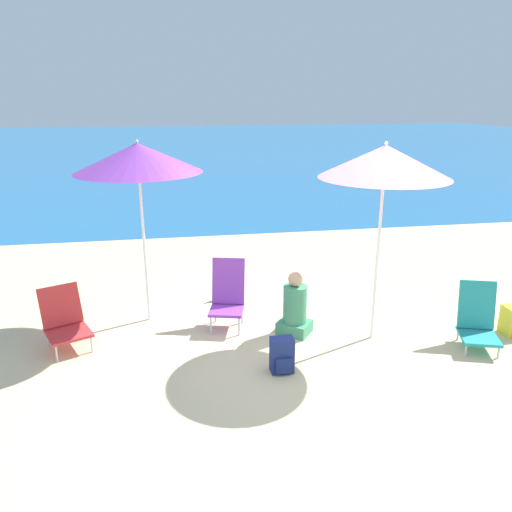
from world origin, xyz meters
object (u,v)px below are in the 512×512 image
beach_chair_red (64,320)px  backpack_navy (282,355)px  beach_chair_teal (477,319)px  beach_umbrella_pink (385,162)px  beach_umbrella_purple (138,158)px  beach_chair_purple (228,294)px  person_seated_near (295,308)px  water_bottle (218,294)px

beach_chair_red → backpack_navy: beach_chair_red is taller
backpack_navy → beach_chair_teal: bearing=5.1°
backpack_navy → beach_umbrella_pink: bearing=24.8°
beach_umbrella_pink → beach_umbrella_purple: size_ratio=1.01×
beach_chair_purple → backpack_navy: size_ratio=2.20×
beach_chair_red → beach_chair_purple: beach_chair_purple is taller
backpack_navy → beach_chair_red: bearing=157.0°
backpack_navy → beach_umbrella_purple: bearing=132.4°
beach_chair_teal → person_seated_near: size_ratio=0.92×
person_seated_near → beach_umbrella_purple: bearing=105.8°
beach_umbrella_pink → beach_chair_red: size_ratio=3.28×
person_seated_near → backpack_navy: (-0.37, -0.89, -0.14)m
beach_chair_teal → beach_chair_purple: bearing=178.2°
beach_umbrella_purple → beach_chair_purple: beach_umbrella_purple is taller
beach_umbrella_pink → beach_chair_purple: (-1.74, 0.69, -1.77)m
beach_chair_red → water_bottle: beach_chair_red is taller
beach_umbrella_pink → person_seated_near: (-0.93, 0.30, -1.87)m
beach_umbrella_purple → beach_chair_red: beach_umbrella_purple is taller
beach_chair_teal → water_bottle: size_ratio=3.29×
beach_chair_red → water_bottle: size_ratio=3.16×
beach_umbrella_pink → beach_chair_teal: bearing=-17.6°
beach_umbrella_purple → beach_chair_red: bearing=-148.7°
person_seated_near → beach_chair_red: bearing=124.4°
beach_chair_purple → water_bottle: beach_chair_purple is taller
beach_umbrella_pink → beach_chair_teal: size_ratio=3.15×
beach_chair_teal → beach_chair_red: bearing=-171.2°
water_bottle → beach_chair_teal: bearing=-32.7°
beach_chair_purple → beach_chair_red: bearing=-158.6°
backpack_navy → water_bottle: size_ratio=1.72×
beach_umbrella_pink → beach_umbrella_purple: 2.97m
beach_umbrella_pink → backpack_navy: size_ratio=6.04×
beach_chair_red → beach_chair_purple: 2.03m
water_bottle → beach_umbrella_pink: bearing=-40.6°
person_seated_near → water_bottle: size_ratio=3.56×
beach_chair_purple → person_seated_near: beach_chair_purple is taller
beach_umbrella_purple → beach_chair_purple: bearing=-18.3°
beach_umbrella_purple → backpack_navy: bearing=-47.6°
beach_chair_teal → beach_chair_purple: size_ratio=0.87×
beach_chair_teal → beach_chair_purple: 3.12m
beach_umbrella_pink → beach_chair_purple: 2.57m
beach_chair_teal → person_seated_near: 2.22m
beach_chair_red → water_bottle: 2.27m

